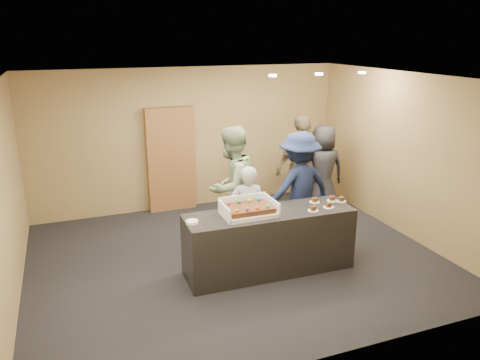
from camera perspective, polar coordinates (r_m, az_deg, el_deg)
The scene contains 17 objects.
room at distance 6.74m, azimuth -0.63°, elevation 0.82°, with size 6.04×6.00×2.70m.
serving_counter at distance 6.71m, azimuth 3.56°, elevation -7.50°, with size 2.40×0.70×0.90m, color black.
storage_cabinet at distance 8.96m, azimuth -8.41°, elevation 2.47°, with size 0.90×0.15×1.99m, color brown.
cake_box at distance 6.43m, azimuth 0.99°, elevation -3.82°, with size 0.73×0.50×0.21m.
sheet_cake at distance 6.39m, azimuth 1.08°, elevation -3.48°, with size 0.62×0.43×0.12m.
plate_stack at distance 6.17m, azimuth -5.86°, elevation -5.11°, with size 0.16×0.16×0.04m, color white.
slice_a at distance 6.64m, azimuth 8.90°, elevation -3.53°, with size 0.15×0.15×0.07m.
slice_b at distance 6.97m, azimuth 9.09°, elevation -2.52°, with size 0.15×0.15×0.07m.
slice_c at distance 6.80m, azimuth 10.74°, elevation -3.12°, with size 0.15×0.15×0.07m.
slice_d at distance 7.08m, azimuth 11.15°, elevation -2.32°, with size 0.15×0.15×0.07m.
slice_e at distance 7.09m, azimuth 12.24°, elevation -2.38°, with size 0.15×0.15×0.07m.
person_server_grey at distance 6.97m, azimuth 0.91°, elevation -4.02°, with size 0.53×0.35×1.45m, color #9C9CA1.
person_sage_man at distance 7.38m, azimuth -1.07°, elevation -0.82°, with size 0.94×0.73×1.93m, color gray.
person_navy_man at distance 7.56m, azimuth 7.19°, elevation -0.94°, with size 1.18×0.68×1.83m, color #151F3E.
person_brown_extra at distance 8.59m, azimuth 7.57°, elevation 1.61°, with size 1.12×0.47×1.92m, color brown.
person_dark_suit at distance 8.84m, azimuth 10.01°, elevation 1.20°, with size 0.83×0.54×1.70m, color #232328.
ceiling_spotlights at distance 7.63m, azimuth 9.61°, elevation 12.62°, with size 1.72×0.12×0.03m.
Camera 1 is at (-2.24, -6.06, 3.27)m, focal length 35.00 mm.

